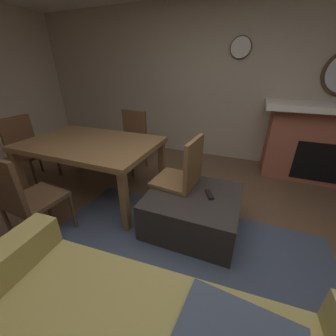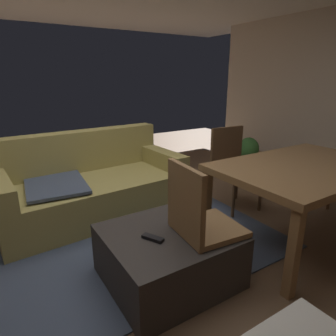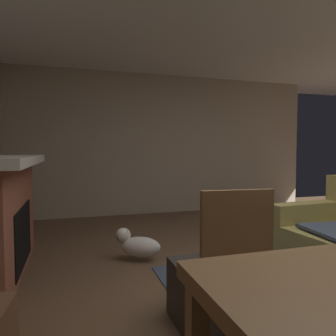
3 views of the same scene
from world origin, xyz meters
name	(u,v)px [view 3 (image 3 of 3)]	position (x,y,z in m)	size (l,w,h in m)	color
floor	(318,318)	(0.00, 0.00, 0.00)	(9.40, 9.40, 0.00)	brown
wall_left	(162,145)	(-3.92, 0.00, 1.26)	(0.12, 5.85, 2.52)	#B7A893
ottoman_coffee_table	(251,305)	(0.06, -0.57, 0.20)	(0.90, 0.82, 0.40)	#2D2826
tv_remote	(235,264)	(-0.09, -0.60, 0.42)	(0.05, 0.16, 0.02)	black
dining_chair_west	(245,266)	(0.22, -0.71, 0.52)	(0.48, 0.48, 0.93)	brown
small_dog	(138,245)	(-1.47, -0.97, 0.17)	(0.38, 0.48, 0.29)	silver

